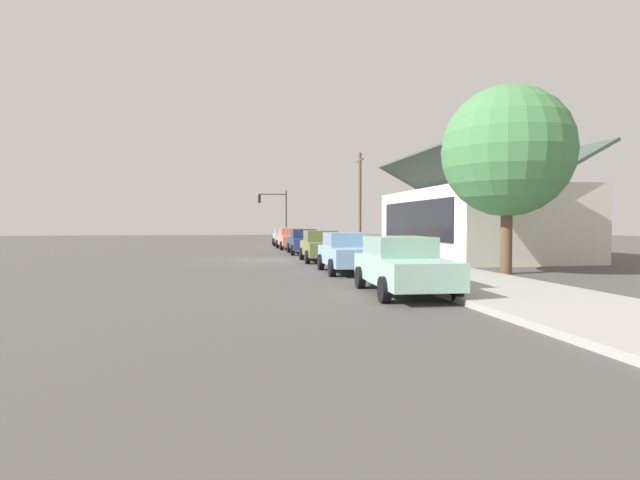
% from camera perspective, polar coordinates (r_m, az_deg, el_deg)
% --- Properties ---
extents(ground_plane, '(120.00, 120.00, 0.00)m').
position_cam_1_polar(ground_plane, '(27.67, -6.08, -2.21)').
color(ground_plane, '#4C4947').
extents(sidewalk_curb, '(60.00, 4.20, 0.16)m').
position_cam_1_polar(sidewalk_curb, '(28.62, 5.18, -1.91)').
color(sidewalk_curb, '#A3A099').
rests_on(sidewalk_curb, ground).
extents(car_silver, '(4.47, 2.12, 1.59)m').
position_cam_1_polar(car_silver, '(45.34, -4.08, 0.41)').
color(car_silver, silver).
rests_on(car_silver, ground).
extents(car_coral, '(4.72, 2.03, 1.59)m').
position_cam_1_polar(car_coral, '(38.92, -3.29, 0.18)').
color(car_coral, '#EA8C75').
rests_on(car_coral, ground).
extents(car_navy, '(4.92, 2.09, 1.59)m').
position_cam_1_polar(car_navy, '(32.92, -1.84, -0.13)').
color(car_navy, navy).
rests_on(car_navy, ground).
extents(car_olive, '(4.55, 2.08, 1.59)m').
position_cam_1_polar(car_olive, '(26.26, 0.10, -0.64)').
color(car_olive, olive).
rests_on(car_olive, ground).
extents(car_skyblue, '(4.50, 2.06, 1.59)m').
position_cam_1_polar(car_skyblue, '(20.40, 3.05, -1.37)').
color(car_skyblue, '#8CB7E0').
rests_on(car_skyblue, ground).
extents(car_seafoam, '(4.74, 2.22, 1.59)m').
position_cam_1_polar(car_seafoam, '(14.39, 9.20, -2.74)').
color(car_seafoam, '#9ED1BC').
rests_on(car_seafoam, ground).
extents(storefront_building, '(13.17, 7.58, 5.93)m').
position_cam_1_polar(storefront_building, '(30.61, 16.95, 2.00)').
color(storefront_building, silver).
rests_on(storefront_building, ground).
extents(shade_tree, '(5.03, 5.03, 7.26)m').
position_cam_1_polar(shade_tree, '(21.17, 20.24, 9.27)').
color(shade_tree, brown).
rests_on(shade_tree, ground).
extents(traffic_light_main, '(0.37, 2.79, 5.20)m').
position_cam_1_polar(traffic_light_main, '(49.78, -5.02, 3.62)').
color(traffic_light_main, '#383833').
rests_on(traffic_light_main, ground).
extents(utility_pole_wooden, '(1.80, 0.24, 7.50)m').
position_cam_1_polar(utility_pole_wooden, '(40.17, 4.49, 4.67)').
color(utility_pole_wooden, brown).
rests_on(utility_pole_wooden, ground).
extents(fire_hydrant_red, '(0.22, 0.22, 0.71)m').
position_cam_1_polar(fire_hydrant_red, '(34.82, 0.02, -0.54)').
color(fire_hydrant_red, red).
rests_on(fire_hydrant_red, sidewalk_curb).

